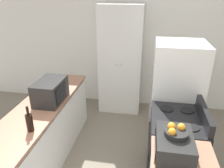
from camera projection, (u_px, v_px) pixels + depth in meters
name	position (u px, v px, depth m)	size (l,w,h in m)	color
wall_back	(124.00, 44.00, 4.45)	(7.00, 0.06, 2.60)	white
counter_left	(45.00, 133.00, 3.15)	(0.60, 2.28, 0.90)	silver
pantry_cabinet	(121.00, 60.00, 4.28)	(0.81, 0.53, 2.10)	white
stove	(174.00, 147.00, 2.84)	(0.66, 0.78, 1.06)	black
refrigerator	(175.00, 95.00, 3.39)	(0.76, 0.71, 1.65)	white
microwave	(51.00, 91.00, 3.00)	(0.34, 0.53, 0.31)	black
wine_bottle	(30.00, 122.00, 2.38)	(0.08, 0.08, 0.30)	black
toaster_oven	(173.00, 147.00, 1.98)	(0.33, 0.46, 0.25)	black
fruit_bowl	(176.00, 132.00, 1.92)	(0.21, 0.21, 0.10)	black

